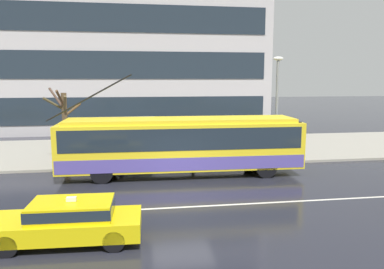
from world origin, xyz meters
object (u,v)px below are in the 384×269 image
at_px(street_tree_bare, 64,120).
at_px(trolleybus, 182,144).
at_px(pedestrian_at_shelter, 193,134).
at_px(taxi_oncoming_near, 69,220).
at_px(street_lamp, 277,98).
at_px(pedestrian_approaching_curb, 121,135).
at_px(bus_shelter, 124,128).

bearing_deg(street_tree_bare, trolleybus, -33.46).
relative_size(pedestrian_at_shelter, street_tree_bare, 0.48).
height_order(taxi_oncoming_near, street_tree_bare, street_tree_bare).
bearing_deg(street_lamp, pedestrian_at_shelter, 176.78).
bearing_deg(trolleybus, pedestrian_at_shelter, 69.67).
relative_size(taxi_oncoming_near, pedestrian_at_shelter, 2.20).
bearing_deg(street_tree_bare, street_lamp, -8.87).
relative_size(taxi_oncoming_near, street_tree_bare, 1.06).
bearing_deg(taxi_oncoming_near, pedestrian_approaching_curb, 82.60).
distance_m(trolleybus, bus_shelter, 4.94).
height_order(trolleybus, street_tree_bare, trolleybus).
xyz_separation_m(pedestrian_at_shelter, street_lamp, (4.87, -0.27, 2.00)).
xyz_separation_m(taxi_oncoming_near, bus_shelter, (1.39, 11.35, 1.23)).
bearing_deg(taxi_oncoming_near, trolleybus, 59.67).
bearing_deg(street_tree_bare, taxi_oncoming_near, -80.03).
relative_size(trolleybus, pedestrian_at_shelter, 6.15).
bearing_deg(street_tree_bare, pedestrian_at_shelter, -12.55).
bearing_deg(trolleybus, pedestrian_approaching_curb, 142.79).
relative_size(pedestrian_at_shelter, pedestrian_approaching_curb, 1.00).
xyz_separation_m(bus_shelter, pedestrian_approaching_curb, (-0.14, -1.65, -0.17)).
distance_m(pedestrian_at_shelter, street_lamp, 5.27).
bearing_deg(bus_shelter, pedestrian_at_shelter, -19.91).
distance_m(taxi_oncoming_near, pedestrian_approaching_curb, 9.83).
xyz_separation_m(pedestrian_at_shelter, street_tree_bare, (-7.30, 1.63, 0.73)).
distance_m(trolleybus, street_lamp, 6.61).
distance_m(taxi_oncoming_near, street_tree_bare, 11.87).
relative_size(pedestrian_approaching_curb, street_tree_bare, 0.48).
relative_size(taxi_oncoming_near, pedestrian_approaching_curb, 2.19).
distance_m(pedestrian_at_shelter, pedestrian_approaching_curb, 4.02).
bearing_deg(pedestrian_at_shelter, street_lamp, -3.22).
height_order(pedestrian_approaching_curb, street_tree_bare, street_tree_bare).
relative_size(trolleybus, street_tree_bare, 2.98).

